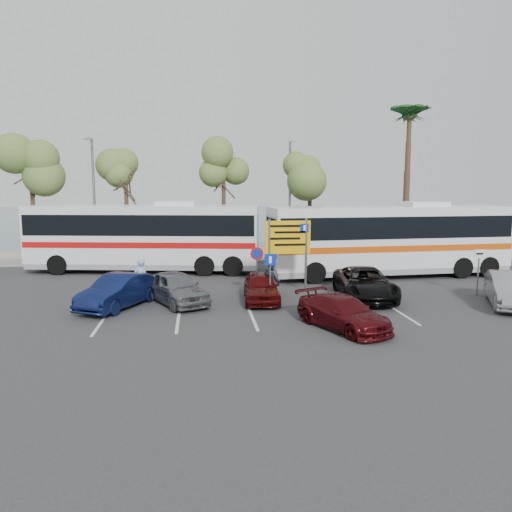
{
  "coord_description": "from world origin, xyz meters",
  "views": [
    {
      "loc": [
        -3.27,
        -20.25,
        5.18
      ],
      "look_at": [
        -0.56,
        3.0,
        1.85
      ],
      "focal_mm": 35.0,
      "sensor_mm": 36.0,
      "label": 1
    }
  ],
  "objects": [
    {
      "name": "car_red",
      "position": [
        -0.49,
        1.5,
        0.66
      ],
      "size": [
        1.83,
        3.96,
        1.31
      ],
      "primitive_type": "imported",
      "rotation": [
        0.0,
        0.0,
        -0.07
      ],
      "color": "#4D0B0B",
      "rests_on": "ground"
    },
    {
      "name": "ground",
      "position": [
        0.0,
        0.0,
        0.0
      ],
      "size": [
        120.0,
        120.0,
        0.0
      ],
      "primitive_type": "plane",
      "color": "#2E2E30",
      "rests_on": "ground"
    },
    {
      "name": "suv_black",
      "position": [
        4.31,
        1.5,
        0.7
      ],
      "size": [
        2.92,
        5.31,
        1.41
      ],
      "primitive_type": "imported",
      "rotation": [
        0.0,
        0.0,
        -0.12
      ],
      "color": "black",
      "rests_on": "ground"
    },
    {
      "name": "car_blue",
      "position": [
        -6.67,
        1.06,
        0.71
      ],
      "size": [
        3.3,
        4.52,
        1.42
      ],
      "primitive_type": "imported",
      "rotation": [
        0.0,
        0.0,
        -0.47
      ],
      "color": "#0F1846",
      "rests_on": "ground"
    },
    {
      "name": "tree_far_left",
      "position": [
        -14.0,
        14.0,
        6.33
      ],
      "size": [
        3.2,
        3.2,
        7.6
      ],
      "color": "#382619",
      "rests_on": "kerb_strip"
    },
    {
      "name": "kerb_strip",
      "position": [
        0.0,
        14.0,
        0.07
      ],
      "size": [
        44.0,
        2.4,
        0.15
      ],
      "primitive_type": "cube",
      "color": "gray",
      "rests_on": "ground"
    },
    {
      "name": "car_maroon",
      "position": [
        1.91,
        -3.13,
        0.6
      ],
      "size": [
        3.22,
        4.43,
        1.19
      ],
      "primitive_type": "imported",
      "rotation": [
        0.0,
        0.0,
        0.43
      ],
      "color": "#4F0D11",
      "rests_on": "ground"
    },
    {
      "name": "direction_sign",
      "position": [
        1.0,
        3.2,
        2.43
      ],
      "size": [
        2.2,
        0.12,
        3.6
      ],
      "color": "slate",
      "rests_on": "ground"
    },
    {
      "name": "seawall",
      "position": [
        0.0,
        16.0,
        0.3
      ],
      "size": [
        48.0,
        0.8,
        0.6
      ],
      "primitive_type": "cube",
      "color": "gray",
      "rests_on": "ground"
    },
    {
      "name": "tree_right",
      "position": [
        4.5,
        14.0,
        6.17
      ],
      "size": [
        3.2,
        3.2,
        7.4
      ],
      "color": "#382619",
      "rests_on": "kerb_strip"
    },
    {
      "name": "tree_left",
      "position": [
        -8.0,
        14.0,
        6.0
      ],
      "size": [
        3.2,
        3.2,
        7.2
      ],
      "color": "#382619",
      "rests_on": "kerb_strip"
    },
    {
      "name": "sea",
      "position": [
        0.0,
        60.0,
        0.01
      ],
      "size": [
        140.0,
        140.0,
        0.0
      ],
      "primitive_type": "plane",
      "color": "#415969",
      "rests_on": "ground"
    },
    {
      "name": "sign_parking",
      "position": [
        -0.2,
        0.79,
        1.47
      ],
      "size": [
        0.5,
        0.07,
        2.25
      ],
      "color": "slate",
      "rests_on": "ground"
    },
    {
      "name": "pedestrian_near",
      "position": [
        -5.89,
        2.4,
        0.95
      ],
      "size": [
        0.83,
        0.75,
        1.89
      ],
      "primitive_type": "imported",
      "rotation": [
        0.0,
        0.0,
        3.7
      ],
      "color": "#92B0D5",
      "rests_on": "ground"
    },
    {
      "name": "street_lamp_right",
      "position": [
        3.0,
        13.52,
        4.6
      ],
      "size": [
        0.45,
        1.15,
        8.01
      ],
      "color": "slate",
      "rests_on": "kerb_strip"
    },
    {
      "name": "car_silver_b",
      "position": [
        10.0,
        -0.64,
        0.72
      ],
      "size": [
        3.2,
        4.64,
        1.45
      ],
      "primitive_type": "imported",
      "rotation": [
        0.0,
        0.0,
        -0.42
      ],
      "color": "gray",
      "rests_on": "ground"
    },
    {
      "name": "pedestrian_far",
      "position": [
        0.0,
        1.76,
        0.93
      ],
      "size": [
        0.99,
        1.1,
        1.87
      ],
      "primitive_type": "imported",
      "rotation": [
        0.0,
        0.0,
        1.94
      ],
      "color": "#363E51",
      "rests_on": "ground"
    },
    {
      "name": "coach_bus_right",
      "position": [
        7.5,
        6.87,
        1.97
      ],
      "size": [
        13.83,
        3.86,
        4.26
      ],
      "color": "white",
      "rests_on": "ground"
    },
    {
      "name": "sign_no_stop",
      "position": [
        -0.6,
        2.38,
        1.58
      ],
      "size": [
        0.6,
        0.08,
        2.35
      ],
      "color": "slate",
      "rests_on": "ground"
    },
    {
      "name": "sign_taxi",
      "position": [
        9.8,
        1.49,
        1.42
      ],
      "size": [
        0.5,
        0.07,
        2.2
      ],
      "color": "slate",
      "rests_on": "ground"
    },
    {
      "name": "tree_mid",
      "position": [
        -1.5,
        14.0,
        6.65
      ],
      "size": [
        3.2,
        3.2,
        8.0
      ],
      "color": "#382619",
      "rests_on": "kerb_strip"
    },
    {
      "name": "coach_bus_left",
      "position": [
        -6.5,
        10.1,
        1.97
      ],
      "size": [
        13.95,
        5.04,
        4.26
      ],
      "color": "white",
      "rests_on": "ground"
    },
    {
      "name": "palm_tree",
      "position": [
        11.5,
        14.0,
        9.87
      ],
      "size": [
        4.8,
        4.8,
        11.2
      ],
      "color": "#382619",
      "rests_on": "kerb_strip"
    },
    {
      "name": "street_lamp_left",
      "position": [
        -10.0,
        13.52,
        4.6
      ],
      "size": [
        0.45,
        1.15,
        8.01
      ],
      "color": "slate",
      "rests_on": "kerb_strip"
    },
    {
      "name": "car_silver_a",
      "position": [
        -4.27,
        1.5,
        0.71
      ],
      "size": [
        3.34,
        4.49,
        1.42
      ],
      "primitive_type": "imported",
      "rotation": [
        0.0,
        0.0,
        0.45
      ],
      "color": "slate",
      "rests_on": "ground"
    },
    {
      "name": "lane_markings",
      "position": [
        -1.14,
        -1.0,
        0.0
      ],
      "size": [
        12.02,
        4.2,
        0.01
      ],
      "primitive_type": null,
      "color": "silver",
      "rests_on": "ground"
    }
  ]
}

